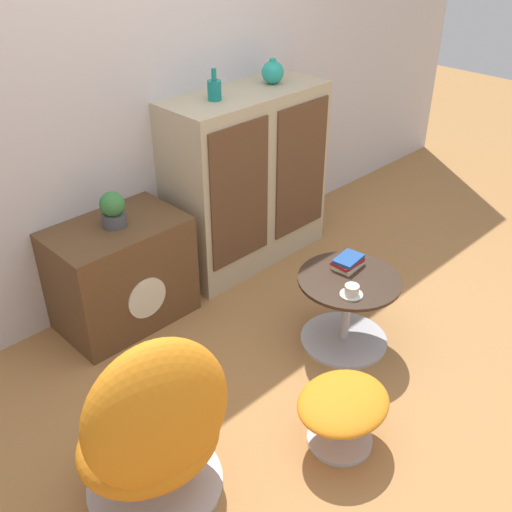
# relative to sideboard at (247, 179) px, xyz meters

# --- Properties ---
(ground_plane) EXTENTS (12.00, 12.00, 0.00)m
(ground_plane) POSITION_rel_sideboard_xyz_m (-0.64, -1.12, -0.55)
(ground_plane) COLOR #A87542
(wall_back) EXTENTS (6.40, 0.06, 2.60)m
(wall_back) POSITION_rel_sideboard_xyz_m (-0.64, 0.25, 0.75)
(wall_back) COLOR silver
(wall_back) RESTS_ON ground_plane
(sideboard) EXTENTS (1.05, 0.45, 1.11)m
(sideboard) POSITION_rel_sideboard_xyz_m (0.00, 0.00, 0.00)
(sideboard) COLOR tan
(sideboard) RESTS_ON ground_plane
(tv_console) EXTENTS (0.72, 0.47, 0.60)m
(tv_console) POSITION_rel_sideboard_xyz_m (-0.97, -0.01, -0.25)
(tv_console) COLOR brown
(tv_console) RESTS_ON ground_plane
(egg_chair) EXTENTS (0.64, 0.60, 0.81)m
(egg_chair) POSITION_rel_sideboard_xyz_m (-1.54, -1.10, -0.18)
(egg_chair) COLOR #B7B7BC
(egg_chair) RESTS_ON ground_plane
(ottoman) EXTENTS (0.43, 0.37, 0.28)m
(ottoman) POSITION_rel_sideboard_xyz_m (-0.81, -1.44, -0.34)
(ottoman) COLOR #B7B7BC
(ottoman) RESTS_ON ground_plane
(coffee_table) EXTENTS (0.53, 0.53, 0.41)m
(coffee_table) POSITION_rel_sideboard_xyz_m (-0.25, -1.02, -0.33)
(coffee_table) COLOR #B7B7BC
(coffee_table) RESTS_ON ground_plane
(vase_leftmost) EXTENTS (0.08, 0.08, 0.17)m
(vase_leftmost) POSITION_rel_sideboard_xyz_m (-0.24, 0.00, 0.61)
(vase_leftmost) COLOR #147A75
(vase_leftmost) RESTS_ON sideboard
(vase_inner_left) EXTENTS (0.13, 0.13, 0.15)m
(vase_inner_left) POSITION_rel_sideboard_xyz_m (0.23, 0.00, 0.62)
(vase_inner_left) COLOR teal
(vase_inner_left) RESTS_ON sideboard
(potted_plant) EXTENTS (0.13, 0.13, 0.19)m
(potted_plant) POSITION_rel_sideboard_xyz_m (-0.97, -0.01, 0.14)
(potted_plant) COLOR #4C4C51
(potted_plant) RESTS_ON tv_console
(teacup) EXTENTS (0.11, 0.11, 0.06)m
(teacup) POSITION_rel_sideboard_xyz_m (-0.36, -1.11, -0.12)
(teacup) COLOR silver
(teacup) RESTS_ON coffee_table
(book_stack) EXTENTS (0.17, 0.13, 0.06)m
(book_stack) POSITION_rel_sideboard_xyz_m (-0.17, -0.94, -0.11)
(book_stack) COLOR beige
(book_stack) RESTS_ON coffee_table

